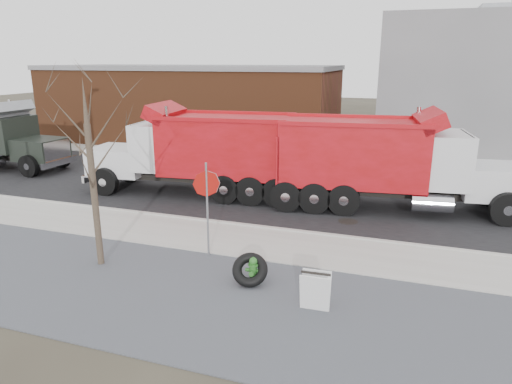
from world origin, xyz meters
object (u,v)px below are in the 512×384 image
(stop_sign, at_px, (207,194))
(dump_truck_red_b, at_px, (200,150))
(sandwich_board, at_px, (315,291))
(fire_hydrant, at_px, (253,272))
(truck_tire, at_px, (250,270))
(dump_truck_red_a, at_px, (386,160))

(stop_sign, height_order, dump_truck_red_b, dump_truck_red_b)
(sandwich_board, relative_size, dump_truck_red_b, 0.10)
(fire_hydrant, bearing_deg, stop_sign, 142.97)
(dump_truck_red_b, bearing_deg, fire_hydrant, 118.43)
(truck_tire, distance_m, sandwich_board, 2.00)
(fire_hydrant, relative_size, dump_truck_red_a, 0.08)
(stop_sign, distance_m, dump_truck_red_a, 7.79)
(dump_truck_red_a, bearing_deg, fire_hydrant, -117.11)
(stop_sign, bearing_deg, sandwich_board, -38.11)
(fire_hydrant, relative_size, dump_truck_red_b, 0.08)
(truck_tire, bearing_deg, fire_hydrant, 35.41)
(fire_hydrant, distance_m, dump_truck_red_a, 8.18)
(sandwich_board, bearing_deg, dump_truck_red_b, 127.62)
(stop_sign, bearing_deg, dump_truck_red_b, 108.48)
(stop_sign, distance_m, sandwich_board, 4.37)
(sandwich_board, bearing_deg, fire_hydrant, 153.57)
(fire_hydrant, bearing_deg, dump_truck_red_a, 66.90)
(sandwich_board, xyz_separation_m, dump_truck_red_a, (0.99, 8.33, 1.45))
(dump_truck_red_b, bearing_deg, sandwich_board, 124.12)
(fire_hydrant, xyz_separation_m, dump_truck_red_b, (-4.84, 7.13, 1.60))
(fire_hydrant, height_order, truck_tire, truck_tire)
(truck_tire, xyz_separation_m, stop_sign, (-1.75, 1.28, 1.52))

